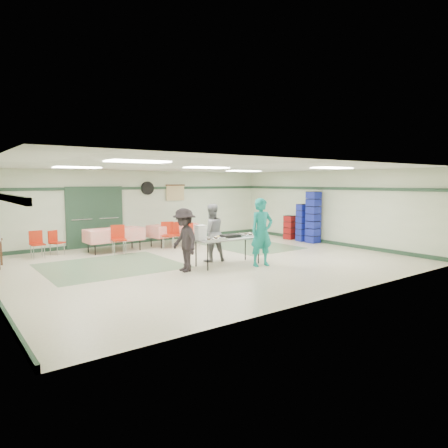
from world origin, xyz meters
TOP-DOWN VIEW (x-y plane):
  - floor at (0.00, 0.00)m, footprint 11.00×11.00m
  - ceiling at (0.00, 0.00)m, footprint 11.00×11.00m
  - wall_back at (0.00, 4.50)m, footprint 11.00×0.00m
  - wall_front at (0.00, -4.50)m, footprint 11.00×0.00m
  - wall_right at (5.50, 0.00)m, footprint 0.00×9.00m
  - trim_back at (0.00, 4.47)m, footprint 11.00×0.06m
  - baseboard_back at (0.00, 4.47)m, footprint 11.00×0.06m
  - trim_right at (5.47, 0.00)m, footprint 0.06×9.00m
  - baseboard_right at (5.47, 0.00)m, footprint 0.06×9.00m
  - green_patch_a at (-2.50, 1.00)m, footprint 3.50×3.00m
  - green_patch_b at (2.80, 1.50)m, footprint 2.50×3.50m
  - double_door_left at (-2.20, 4.44)m, footprint 0.90×0.06m
  - double_door_right at (-1.25, 4.44)m, footprint 0.90×0.06m
  - door_frame at (-1.73, 4.42)m, footprint 2.00×0.03m
  - wall_fan at (0.30, 4.44)m, footprint 0.50×0.10m
  - scroll_banner at (1.50, 4.44)m, footprint 0.80×0.02m
  - serving_table at (0.15, -0.80)m, footprint 1.96×0.89m
  - sheet_tray_right at (0.77, -0.81)m, footprint 0.56×0.44m
  - sheet_tray_mid at (0.06, -0.72)m, footprint 0.63×0.49m
  - sheet_tray_left at (-0.41, -0.87)m, footprint 0.66×0.52m
  - baking_pan at (0.24, -0.81)m, footprint 0.53×0.35m
  - foam_box_stack at (-0.69, -0.73)m, footprint 0.26×0.24m
  - volunteer_teal at (0.83, -1.43)m, footprint 0.74×0.54m
  - volunteer_grey at (0.08, -0.11)m, footprint 0.94×0.81m
  - volunteer_dark at (-1.21, -0.77)m, footprint 0.68×1.09m
  - dining_table_a at (0.65, 3.14)m, footprint 1.90×1.07m
  - dining_table_b at (-1.55, 3.14)m, footprint 1.86×0.87m
  - chair_a at (0.49, 2.57)m, footprint 0.54×0.54m
  - chair_b at (0.12, 2.57)m, footprint 0.56×0.56m
  - chair_c at (1.07, 2.56)m, footprint 0.50×0.50m
  - chair_d at (-1.63, 2.58)m, footprint 0.52×0.52m
  - chair_loose_a at (-3.29, 3.60)m, footprint 0.50×0.50m
  - chair_loose_b at (-3.85, 3.42)m, footprint 0.40×0.40m
  - crate_stack_blue_a at (5.15, 1.04)m, footprint 0.42×0.42m
  - crate_stack_red at (5.15, 1.71)m, footprint 0.42×0.42m
  - crate_stack_blue_b at (5.15, 0.51)m, footprint 0.43×0.43m

SIDE VIEW (x-z plane):
  - floor at x=0.00m, z-range 0.00..0.00m
  - green_patch_a at x=-2.50m, z-range 0.00..0.01m
  - green_patch_b at x=2.80m, z-range 0.00..0.01m
  - baseboard_back at x=0.00m, z-range 0.00..0.12m
  - baseboard_right at x=5.47m, z-range 0.00..0.12m
  - chair_loose_a at x=-3.29m, z-range 0.08..0.86m
  - crate_stack_red at x=5.15m, z-range 0.00..0.95m
  - chair_loose_b at x=-3.85m, z-range 0.09..0.91m
  - chair_c at x=1.07m, z-range 0.09..0.92m
  - chair_a at x=0.49m, z-range 0.10..0.99m
  - chair_d at x=-1.63m, z-range 0.11..1.03m
  - chair_b at x=0.12m, z-range 0.11..1.03m
  - dining_table_a at x=0.65m, z-range 0.19..0.95m
  - dining_table_b at x=-1.55m, z-range 0.19..0.95m
  - serving_table at x=0.15m, z-range 0.34..1.10m
  - crate_stack_blue_a at x=5.15m, z-range 0.00..1.44m
  - sheet_tray_right at x=0.77m, z-range 0.76..0.78m
  - sheet_tray_mid at x=0.06m, z-range 0.76..0.78m
  - sheet_tray_left at x=-0.41m, z-range 0.76..0.78m
  - baking_pan at x=0.24m, z-range 0.76..0.84m
  - volunteer_dark at x=-1.21m, z-range 0.00..1.62m
  - volunteer_grey at x=0.08m, z-range 0.00..1.66m
  - volunteer_teal at x=0.83m, z-range 0.00..1.85m
  - foam_box_stack at x=-0.69m, z-range 0.76..1.16m
  - crate_stack_blue_b at x=5.15m, z-range 0.00..1.93m
  - double_door_left at x=-2.20m, z-range 0.00..2.10m
  - double_door_right at x=-1.25m, z-range 0.00..2.10m
  - door_frame at x=-1.73m, z-range -0.02..2.12m
  - wall_back at x=0.00m, z-range -4.15..6.85m
  - wall_front at x=0.00m, z-range -4.15..6.85m
  - wall_right at x=5.50m, z-range -3.15..5.85m
  - scroll_banner at x=1.50m, z-range 1.55..2.15m
  - trim_back at x=0.00m, z-range 2.00..2.10m
  - trim_right at x=5.47m, z-range 2.00..2.10m
  - wall_fan at x=0.30m, z-range 1.80..2.30m
  - ceiling at x=0.00m, z-range 2.70..2.70m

